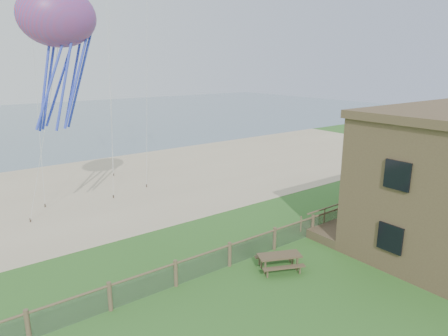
# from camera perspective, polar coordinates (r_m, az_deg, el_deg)

# --- Properties ---
(ground) EXTENTS (160.00, 160.00, 0.00)m
(ground) POSITION_cam_1_polar(r_m,az_deg,el_deg) (16.43, 14.69, -21.40)
(ground) COLOR #2E6021
(ground) RESTS_ON ground
(sand_beach) EXTENTS (72.00, 20.00, 0.02)m
(sand_beach) POSITION_cam_1_polar(r_m,az_deg,el_deg) (33.18, -16.39, -2.65)
(sand_beach) COLOR tan
(sand_beach) RESTS_ON ground
(ocean) EXTENTS (160.00, 68.00, 0.02)m
(ocean) POSITION_cam_1_polar(r_m,az_deg,el_deg) (75.28, -28.57, 5.62)
(ocean) COLOR slate
(ocean) RESTS_ON ground
(chainlink_fence) EXTENTS (36.20, 0.20, 1.25)m
(chainlink_fence) POSITION_cam_1_polar(r_m,az_deg,el_deg) (19.76, 0.80, -12.41)
(chainlink_fence) COLOR #493529
(chainlink_fence) RESTS_ON ground
(motel_deck) EXTENTS (15.00, 2.00, 0.50)m
(motel_deck) POSITION_cam_1_polar(r_m,az_deg,el_deg) (28.62, 23.28, -5.53)
(motel_deck) COLOR brown
(motel_deck) RESTS_ON ground
(picnic_table) EXTENTS (2.50, 2.25, 0.86)m
(picnic_table) POSITION_cam_1_polar(r_m,az_deg,el_deg) (19.71, 7.90, -13.02)
(picnic_table) COLOR brown
(picnic_table) RESTS_ON ground
(octopus_kite) EXTENTS (4.00, 2.97, 7.81)m
(octopus_kite) POSITION_cam_1_polar(r_m,az_deg,el_deg) (23.59, -22.25, 14.51)
(octopus_kite) COLOR red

